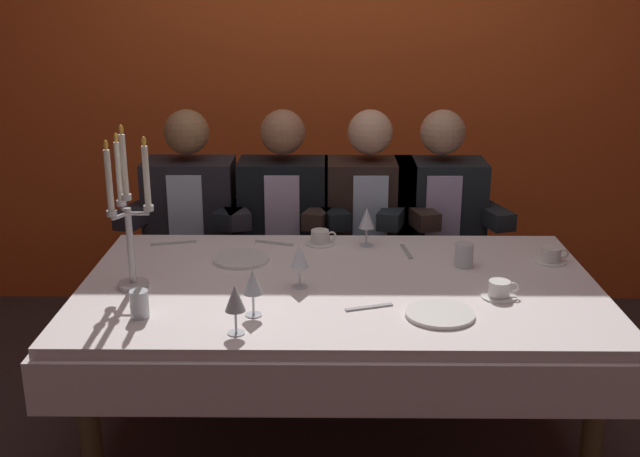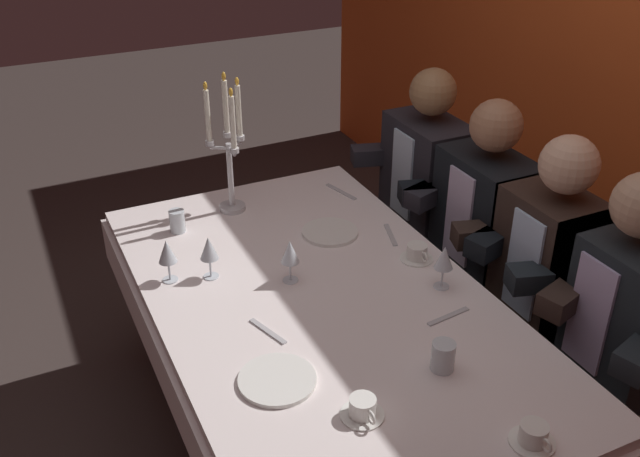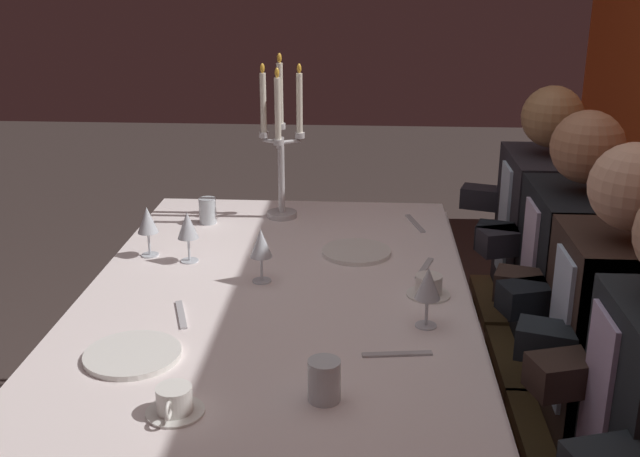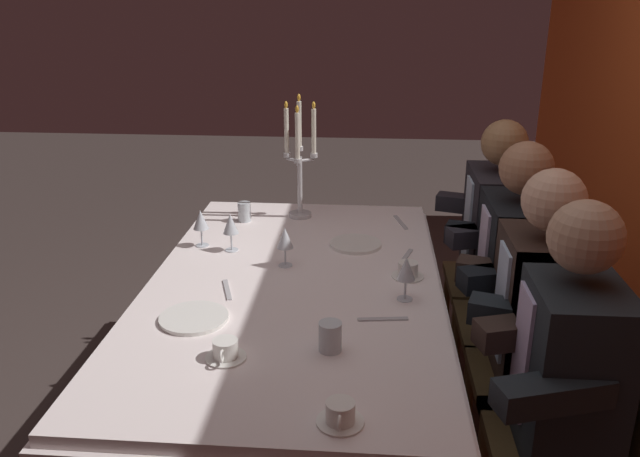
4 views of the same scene
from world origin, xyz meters
The scene contains 23 objects.
ground_plane centered at (0.00, 0.00, 0.00)m, with size 12.00×12.00×0.00m, color #3D322E.
back_wall centered at (0.00, 1.66, 1.35)m, with size 6.00×0.12×2.70m, color #E45822.
dining_table centered at (0.00, 0.00, 0.62)m, with size 1.94×1.14×0.74m.
candelabra centered at (-0.75, -0.06, 1.01)m, with size 0.15×0.17×0.60m.
dinner_plate_0 centered at (-0.39, 0.23, 0.75)m, with size 0.22×0.22×0.01m, color white.
dinner_plate_1 centered at (0.33, -0.30, 0.75)m, with size 0.23×0.23×0.01m, color white.
wine_glass_0 centered at (0.12, 0.41, 0.85)m, with size 0.07×0.07×0.16m.
wine_glass_1 centered at (-0.33, -0.44, 0.86)m, with size 0.07×0.07×0.16m.
wine_glass_2 centered at (-0.29, -0.30, 0.85)m, with size 0.07×0.07×0.16m.
wine_glass_3 centered at (-0.15, -0.05, 0.85)m, with size 0.07×0.07×0.16m.
water_tumbler_0 centered at (-0.66, -0.31, 0.79)m, with size 0.06×0.06×0.09m, color silver.
water_tumbler_1 centered at (0.49, 0.17, 0.79)m, with size 0.07×0.07×0.09m, color silver.
coffee_cup_0 centered at (0.84, 0.22, 0.77)m, with size 0.13×0.12×0.06m.
coffee_cup_1 centered at (0.56, -0.14, 0.77)m, with size 0.13×0.12×0.06m.
coffee_cup_2 centered at (-0.07, 0.43, 0.77)m, with size 0.13×0.12×0.06m.
knife_0 centered at (-0.70, 0.43, 0.74)m, with size 0.19×0.02×0.01m, color #B7B7BC.
fork_1 centered at (0.10, -0.23, 0.74)m, with size 0.17×0.02×0.01m, color #B7B7BC.
fork_2 centered at (-0.27, 0.44, 0.74)m, with size 0.17×0.02×0.01m, color #B7B7BC.
fork_3 centered at (0.28, 0.34, 0.74)m, with size 0.17×0.02×0.01m, color #B7B7BC.
seated_diner_0 centered at (-0.70, 0.89, 0.74)m, with size 0.63×0.48×1.24m.
seated_diner_1 centered at (-0.25, 0.89, 0.74)m, with size 0.63×0.48×1.24m.
seated_diner_2 centered at (0.15, 0.89, 0.74)m, with size 0.63×0.48×1.24m.
seated_diner_3 centered at (0.49, 0.89, 0.74)m, with size 0.63×0.48×1.24m.
Camera 1 is at (-0.05, -2.63, 1.79)m, focal length 42.95 mm.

